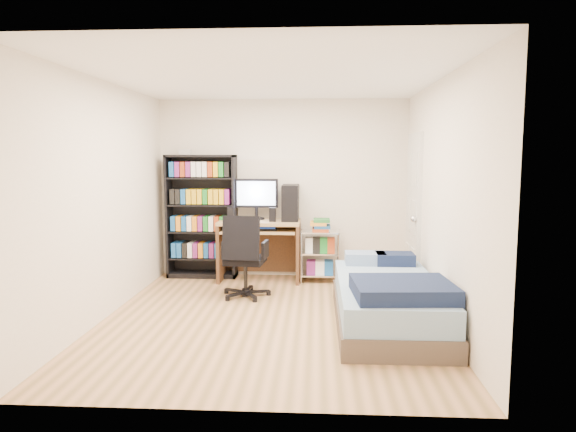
# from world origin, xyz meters

# --- Properties ---
(room) EXTENTS (3.58, 4.08, 2.58)m
(room) POSITION_xyz_m (0.00, 0.00, 1.25)
(room) COLOR tan
(room) RESTS_ON ground
(media_shelf) EXTENTS (0.97, 0.32, 1.80)m
(media_shelf) POSITION_xyz_m (-1.13, 1.84, 0.89)
(media_shelf) COLOR black
(media_shelf) RESTS_ON room
(computer_desk) EXTENTS (1.11, 0.64, 1.40)m
(computer_desk) POSITION_xyz_m (-0.19, 1.74, 0.75)
(computer_desk) COLOR tan
(computer_desk) RESTS_ON room
(office_chair) EXTENTS (0.66, 0.66, 1.02)m
(office_chair) POSITION_xyz_m (-0.38, 0.79, 0.32)
(office_chair) COLOR black
(office_chair) RESTS_ON room
(wire_cart) EXTENTS (0.54, 0.39, 0.86)m
(wire_cart) POSITION_xyz_m (0.53, 1.67, 0.56)
(wire_cart) COLOR silver
(wire_cart) RESTS_ON room
(bed) EXTENTS (1.03, 2.07, 0.59)m
(bed) POSITION_xyz_m (1.22, -0.15, 0.26)
(bed) COLOR #4E433A
(bed) RESTS_ON room
(door) EXTENTS (0.12, 0.80, 2.00)m
(door) POSITION_xyz_m (1.72, 1.35, 1.00)
(door) COLOR silver
(door) RESTS_ON room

